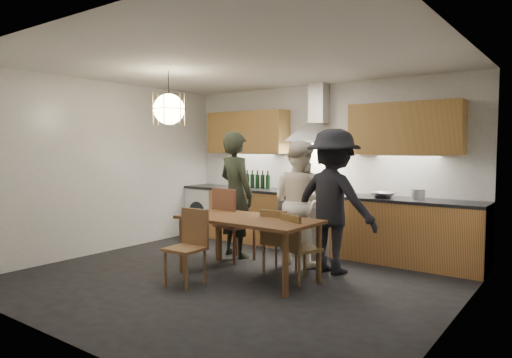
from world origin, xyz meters
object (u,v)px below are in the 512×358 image
Objects in this scene: person_right at (333,201)px; mixing_bowl at (383,195)px; chair_front at (190,241)px; person_left at (236,194)px; wine_bottles at (252,179)px; person_mid at (299,202)px; chair_back_left at (230,219)px; dining_table at (248,225)px; stock_pot at (418,195)px.

person_right is 5.57× the size of mixing_bowl.
chair_front is 2.78m from mixing_bowl.
person_left is 2.52× the size of wine_bottles.
mixing_bowl is 0.45× the size of wine_bottles.
person_mid is (0.96, 0.20, -0.07)m from person_left.
mixing_bowl is at bearing -133.87° from chair_back_left.
person_mid is at bearing 67.66° from chair_front.
person_mid is 0.61m from person_right.
dining_table is 9.63× the size of stock_pot.
chair_front is at bearing 58.51° from person_right.
person_left is at bearing -55.96° from chair_back_left.
person_right is at bearing -163.01° from person_left.
person_mid is 2.33× the size of wine_bottles.
person_left is 5.55× the size of mixing_bowl.
stock_pot is (2.17, 1.37, 0.37)m from chair_back_left.
chair_front is at bearing 121.20° from person_left.
mixing_bowl is (0.30, 0.90, 0.02)m from person_right.
person_right is at bearing -126.60° from stock_pot.
mixing_bowl is 2.39m from wine_bottles.
person_right is (0.75, 0.81, 0.27)m from dining_table.
chair_back_left is 1.49m from person_right.
wine_bottles reaches higher than stock_pot.
person_mid reaches higher than mixing_bowl.
dining_table is 0.96× the size of person_right.
person_left reaches higher than mixing_bowl.
chair_back_left is 3.14× the size of mixing_bowl.
chair_front is 1.88m from person_right.
chair_front is 1.49m from person_left.
person_right is at bearing 48.11° from dining_table.
mixing_bowl is (1.44, 2.33, 0.44)m from chair_front.
wine_bottles is (-0.53, 1.12, 0.14)m from person_left.
stock_pot reaches higher than dining_table.
wine_bottles reaches higher than mixing_bowl.
stock_pot is at bearing -138.43° from person_mid.
person_mid is (0.83, 0.48, 0.25)m from chair_back_left.
dining_table is 0.98m from person_mid.
person_right is (1.14, 1.43, 0.41)m from chair_front.
mixing_bowl reaches higher than dining_table.
mixing_bowl is at bearing -3.81° from wine_bottles.
stock_pot is (1.90, 2.45, 0.46)m from chair_front.
person_right is at bearing 175.18° from person_mid.
person_left reaches higher than chair_front.
stock_pot reaches higher than mixing_bowl.
wine_bottles is at bearing -20.03° from person_right.
person_left is 0.98m from person_mid.
person_left reaches higher than stock_pot.
chair_back_left is 0.56× the size of person_right.
person_left is at bearing -152.60° from mixing_bowl.
chair_front is (-0.39, -0.63, -0.15)m from dining_table.
chair_front is (0.28, -1.09, -0.09)m from chair_back_left.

